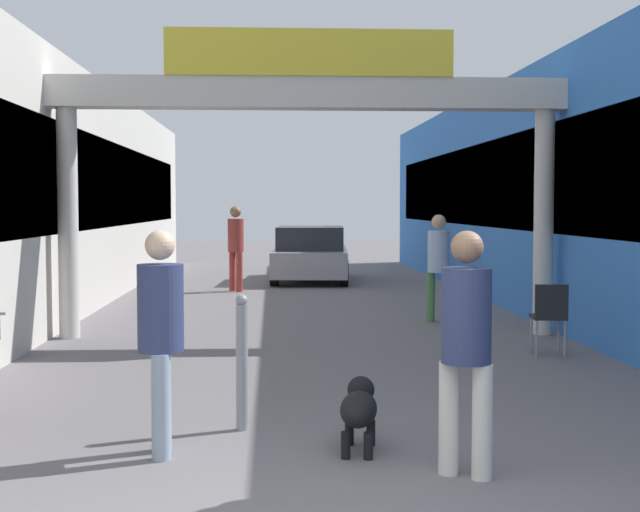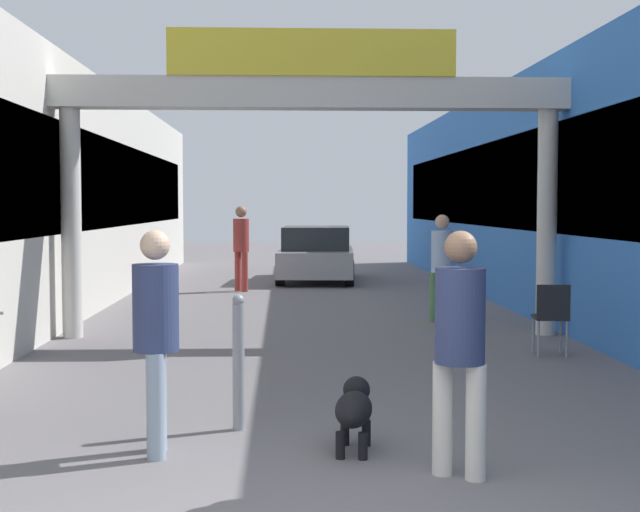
% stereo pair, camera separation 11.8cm
% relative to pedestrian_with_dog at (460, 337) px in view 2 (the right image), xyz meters
% --- Properties ---
extents(storefront_left, '(3.00, 26.00, 4.10)m').
position_rel_pedestrian_with_dog_xyz_m(storefront_left, '(-5.89, 9.70, 1.09)').
color(storefront_left, beige).
rests_on(storefront_left, ground_plane).
extents(storefront_right, '(3.00, 26.00, 4.10)m').
position_rel_pedestrian_with_dog_xyz_m(storefront_right, '(4.30, 9.70, 1.09)').
color(storefront_right, blue).
rests_on(storefront_right, ground_plane).
extents(arcade_sign_gateway, '(7.40, 0.47, 4.26)m').
position_rel_pedestrian_with_dog_xyz_m(arcade_sign_gateway, '(-0.79, 6.56, 2.09)').
color(arcade_sign_gateway, beige).
rests_on(arcade_sign_gateway, ground_plane).
extents(pedestrian_with_dog, '(0.47, 0.47, 1.68)m').
position_rel_pedestrian_with_dog_xyz_m(pedestrian_with_dog, '(0.00, 0.00, 0.00)').
color(pedestrian_with_dog, silver).
rests_on(pedestrian_with_dog, ground_plane).
extents(pedestrian_companion, '(0.37, 0.39, 1.67)m').
position_rel_pedestrian_with_dog_xyz_m(pedestrian_companion, '(-2.14, 0.64, -0.01)').
color(pedestrian_companion, '#8C9EB2').
rests_on(pedestrian_companion, ground_plane).
extents(pedestrian_carrying_crate, '(0.40, 0.40, 1.70)m').
position_rel_pedestrian_with_dog_xyz_m(pedestrian_carrying_crate, '(1.31, 7.97, 0.01)').
color(pedestrian_carrying_crate, '#4C7F47').
rests_on(pedestrian_carrying_crate, ground_plane).
extents(pedestrian_elderly_walking, '(0.48, 0.48, 1.83)m').
position_rel_pedestrian_with_dog_xyz_m(pedestrian_elderly_walking, '(-2.10, 13.18, 0.10)').
color(pedestrian_elderly_walking, '#99332D').
rests_on(pedestrian_elderly_walking, ground_plane).
extents(dog_on_leash, '(0.37, 0.73, 0.52)m').
position_rel_pedestrian_with_dog_xyz_m(dog_on_leash, '(-0.66, 0.70, -0.64)').
color(dog_on_leash, black).
rests_on(dog_on_leash, ground_plane).
extents(bollard_post_metal, '(0.10, 0.10, 1.12)m').
position_rel_pedestrian_with_dog_xyz_m(bollard_post_metal, '(-1.56, 1.35, -0.39)').
color(bollard_post_metal, gray).
rests_on(bollard_post_metal, ground_plane).
extents(cafe_chair_black_nearer, '(0.44, 0.44, 0.89)m').
position_rel_pedestrian_with_dog_xyz_m(cafe_chair_black_nearer, '(2.09, 4.77, -0.42)').
color(cafe_chair_black_nearer, gray).
rests_on(cafe_chair_black_nearer, ground_plane).
extents(parked_car_silver, '(2.01, 4.10, 1.33)m').
position_rel_pedestrian_with_dog_xyz_m(parked_car_silver, '(-0.38, 15.74, -0.32)').
color(parked_car_silver, '#99999E').
rests_on(parked_car_silver, ground_plane).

